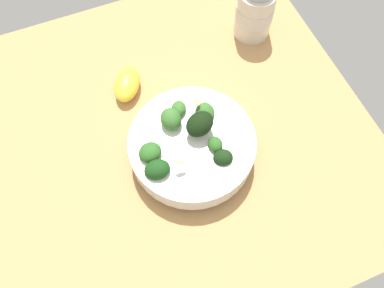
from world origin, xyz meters
The scene contains 4 objects.
ground_plane centered at (0.00, 0.00, -2.00)cm, with size 69.88×69.88×4.00cm, color tan.
bowl_of_broccoli centered at (1.15, -5.03, 3.67)cm, with size 21.32×21.32×10.27cm.
lemon_wedge centered at (-4.91, 12.02, 1.96)cm, with size 7.78×4.60×3.92cm, color yellow.
bottle_tall centered at (23.24, 16.17, 5.78)cm, with size 7.45×7.45×12.46cm.
Camera 1 is at (-9.50, -31.49, 62.71)cm, focal length 36.41 mm.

